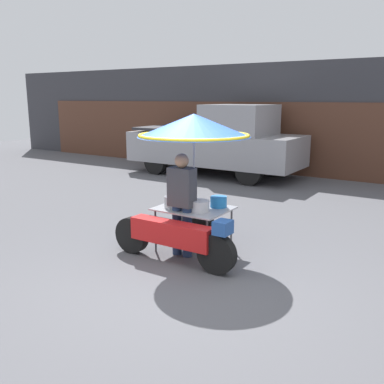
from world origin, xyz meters
The scene contains 5 objects.
ground_plane centered at (0.00, 0.00, 0.00)m, with size 36.00×36.00×0.00m, color #56565B.
shopfront_building centered at (0.00, 9.15, 1.65)m, with size 28.00×2.06×3.32m.
vendor_motorcycle_cart centered at (-0.50, 0.93, 1.57)m, with size 2.01×1.65×2.07m.
vendor_person centered at (-0.54, 0.75, 0.84)m, with size 0.38×0.22×1.52m.
pickup_truck centered at (-3.39, 6.83, 0.99)m, with size 5.22×1.92×2.10m.
Camera 1 is at (2.86, -4.21, 2.29)m, focal length 40.00 mm.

